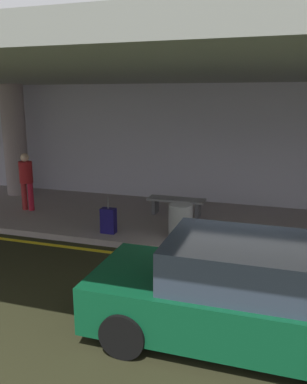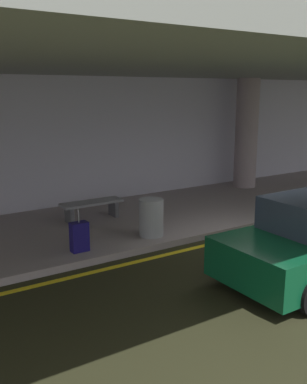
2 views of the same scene
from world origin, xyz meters
name	(u,v)px [view 1 (image 1 of 2)]	position (x,y,z in m)	size (l,w,h in m)	color
ground_plane	(243,285)	(0.00, 0.00, 0.00)	(60.00, 60.00, 0.00)	black
sidewalk	(254,229)	(0.00, 3.10, 0.07)	(26.00, 4.20, 0.15)	gray
lane_stripe_yellow	(246,269)	(0.00, 0.70, 0.00)	(26.00, 0.14, 0.01)	yellow
support_column_far_left	(15,140)	(-8.00, 4.32, 1.97)	(0.76, 0.76, 3.65)	gray
ceiling_overhang	(263,71)	(0.00, 2.60, 3.95)	(28.00, 13.20, 0.30)	gray
terminal_back_wall	(263,148)	(0.00, 5.35, 1.90)	(26.00, 0.30, 3.80)	#B1AEC0
car_dark_green	(237,293)	(0.05, -1.75, 0.71)	(4.10, 1.92, 1.50)	#0B4527
traveler_with_luggage	(26,178)	(-6.47, 2.67, 1.11)	(0.38, 0.38, 1.68)	maroon
suitcase_upright_primary	(108,221)	(-3.38, 1.52, 0.46)	(0.36, 0.22, 0.90)	#151056
bench_metal	(176,203)	(-2.18, 3.48, 0.50)	(1.60, 0.50, 0.48)	slate
trash_bin_steel	(181,222)	(-1.59, 1.58, 0.57)	(0.56, 0.56, 0.85)	gray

